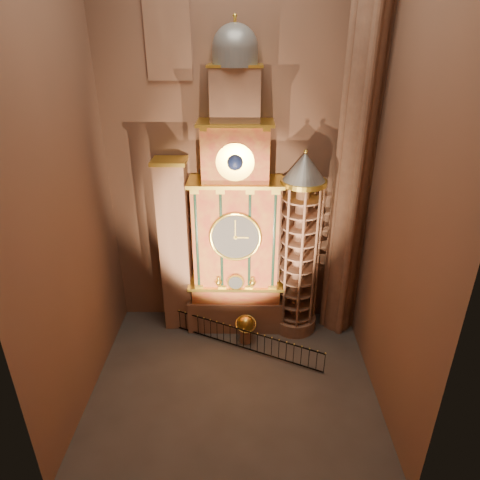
{
  "coord_description": "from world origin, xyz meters",
  "views": [
    {
      "loc": [
        0.58,
        -16.39,
        15.98
      ],
      "look_at": [
        0.26,
        3.0,
        6.6
      ],
      "focal_mm": 32.0,
      "sensor_mm": 36.0,
      "label": 1
    }
  ],
  "objects_px": {
    "astronomical_clock": "(236,223)",
    "portrait_tower": "(176,247)",
    "iron_railing": "(244,339)",
    "stair_turret": "(299,249)",
    "celestial_globe": "(246,327)"
  },
  "relations": [
    {
      "from": "portrait_tower",
      "to": "iron_railing",
      "type": "height_order",
      "value": "portrait_tower"
    },
    {
      "from": "celestial_globe",
      "to": "iron_railing",
      "type": "distance_m",
      "value": 0.77
    },
    {
      "from": "portrait_tower",
      "to": "celestial_globe",
      "type": "distance_m",
      "value": 5.99
    },
    {
      "from": "astronomical_clock",
      "to": "celestial_globe",
      "type": "distance_m",
      "value": 5.93
    },
    {
      "from": "stair_turret",
      "to": "iron_railing",
      "type": "xyz_separation_m",
      "value": [
        -3.04,
        -2.13,
        -4.58
      ]
    },
    {
      "from": "astronomical_clock",
      "to": "stair_turret",
      "type": "xyz_separation_m",
      "value": [
        3.5,
        -0.26,
        -1.41
      ]
    },
    {
      "from": "astronomical_clock",
      "to": "iron_railing",
      "type": "distance_m",
      "value": 6.47
    },
    {
      "from": "stair_turret",
      "to": "portrait_tower",
      "type": "bearing_deg",
      "value": 177.67
    },
    {
      "from": "astronomical_clock",
      "to": "iron_railing",
      "type": "xyz_separation_m",
      "value": [
        0.46,
        -2.4,
        -5.99
      ]
    },
    {
      "from": "astronomical_clock",
      "to": "portrait_tower",
      "type": "height_order",
      "value": "astronomical_clock"
    },
    {
      "from": "iron_railing",
      "to": "astronomical_clock",
      "type": "bearing_deg",
      "value": 100.96
    },
    {
      "from": "astronomical_clock",
      "to": "stair_turret",
      "type": "relative_size",
      "value": 1.55
    },
    {
      "from": "iron_railing",
      "to": "celestial_globe",
      "type": "bearing_deg",
      "value": 79.82
    },
    {
      "from": "portrait_tower",
      "to": "stair_turret",
      "type": "relative_size",
      "value": 0.94
    },
    {
      "from": "celestial_globe",
      "to": "iron_railing",
      "type": "xyz_separation_m",
      "value": [
        -0.12,
        -0.68,
        -0.34
      ]
    }
  ]
}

